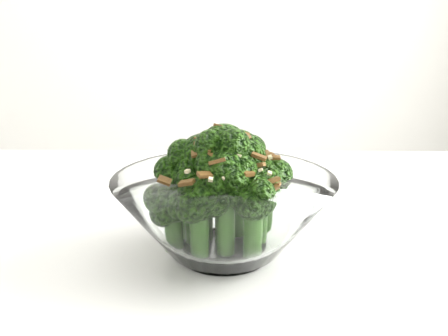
{
  "coord_description": "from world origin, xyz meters",
  "views": [
    {
      "loc": [
        0.17,
        -0.59,
        0.99
      ],
      "look_at": [
        0.2,
        -0.11,
        0.85
      ],
      "focal_mm": 40.0,
      "sensor_mm": 36.0,
      "label": 1
    }
  ],
  "objects": [
    {
      "name": "table",
      "position": [
        0.11,
        -0.07,
        0.68
      ],
      "size": [
        1.26,
        0.89,
        0.75
      ],
      "color": "white",
      "rests_on": "ground"
    },
    {
      "name": "broccoli_dish",
      "position": [
        0.2,
        -0.11,
        0.81
      ],
      "size": [
        0.23,
        0.23,
        0.14
      ],
      "color": "white",
      "rests_on": "table"
    }
  ]
}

